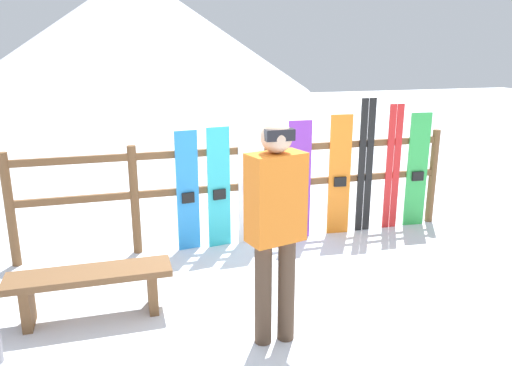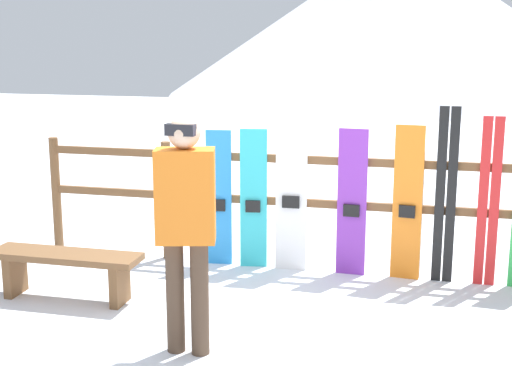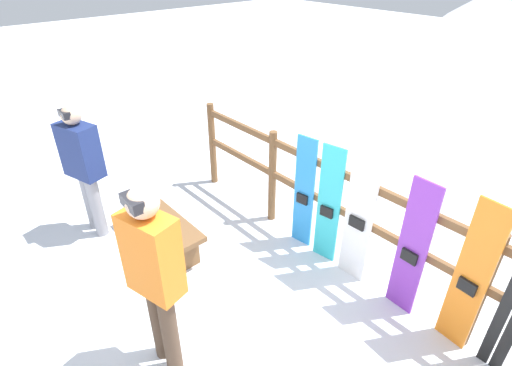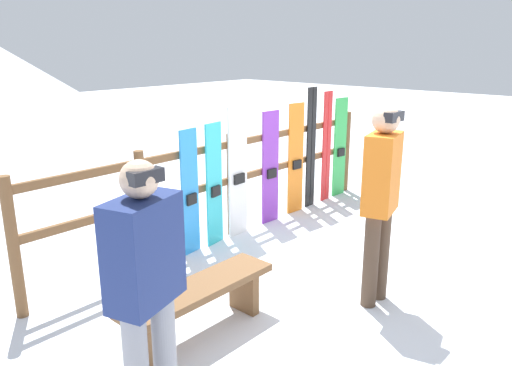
# 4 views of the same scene
# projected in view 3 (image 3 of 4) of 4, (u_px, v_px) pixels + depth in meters

# --- Properties ---
(ground_plane) EXTENTS (40.00, 40.00, 0.00)m
(ground_plane) POSITION_uv_depth(u_px,v_px,m) (236.00, 351.00, 3.61)
(ground_plane) COLOR white
(fence) EXTENTS (5.28, 0.10, 1.26)m
(fence) POSITION_uv_depth(u_px,v_px,m) (357.00, 215.00, 4.16)
(fence) COLOR brown
(fence) RESTS_ON ground
(bench) EXTENTS (1.39, 0.36, 0.44)m
(bench) POSITION_uv_depth(u_px,v_px,m) (162.00, 223.00, 4.74)
(bench) COLOR brown
(bench) RESTS_ON ground
(person_navy) EXTENTS (0.52, 0.38, 1.68)m
(person_navy) POSITION_uv_depth(u_px,v_px,m) (83.00, 164.00, 4.67)
(person_navy) COLOR gray
(person_navy) RESTS_ON ground
(person_orange) EXTENTS (0.48, 0.34, 1.79)m
(person_orange) POSITION_uv_depth(u_px,v_px,m) (154.00, 271.00, 3.00)
(person_orange) COLOR #4C3828
(person_orange) RESTS_ON ground
(snowboard_blue) EXTENTS (0.26, 0.08, 1.41)m
(snowboard_blue) POSITION_uv_depth(u_px,v_px,m) (304.00, 193.00, 4.60)
(snowboard_blue) COLOR #288CE0
(snowboard_blue) RESTS_ON ground
(snowboard_cyan) EXTENTS (0.27, 0.09, 1.43)m
(snowboard_cyan) POSITION_uv_depth(u_px,v_px,m) (329.00, 206.00, 4.36)
(snowboard_cyan) COLOR #2DBFCC
(snowboard_cyan) RESTS_ON ground
(snowboard_white) EXTENTS (0.32, 0.06, 1.58)m
(snowboard_white) POSITION_uv_depth(u_px,v_px,m) (359.00, 216.00, 4.07)
(snowboard_white) COLOR white
(snowboard_white) RESTS_ON ground
(snowboard_purple) EXTENTS (0.29, 0.07, 1.47)m
(snowboard_purple) POSITION_uv_depth(u_px,v_px,m) (412.00, 250.00, 3.71)
(snowboard_purple) COLOR purple
(snowboard_purple) RESTS_ON ground
(snowboard_orange) EXTENTS (0.28, 0.07, 1.52)m
(snowboard_orange) POSITION_uv_depth(u_px,v_px,m) (471.00, 279.00, 3.35)
(snowboard_orange) COLOR orange
(snowboard_orange) RESTS_ON ground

